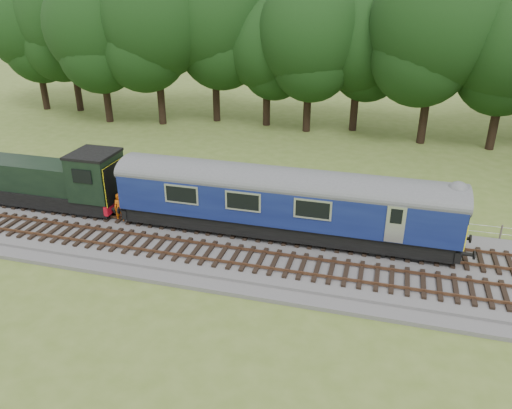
% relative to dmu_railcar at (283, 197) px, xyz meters
% --- Properties ---
extents(ground, '(120.00, 120.00, 0.00)m').
position_rel_dmu_railcar_xyz_m(ground, '(-2.51, -1.40, -2.61)').
color(ground, '#536B27').
rests_on(ground, ground).
extents(ballast, '(70.00, 7.00, 0.35)m').
position_rel_dmu_railcar_xyz_m(ballast, '(-2.51, -1.40, -2.43)').
color(ballast, '#4C4C4F').
rests_on(ballast, ground).
extents(track_north, '(67.20, 2.40, 0.21)m').
position_rel_dmu_railcar_xyz_m(track_north, '(-2.51, -0.00, -2.19)').
color(track_north, black).
rests_on(track_north, ballast).
extents(track_south, '(67.20, 2.40, 0.21)m').
position_rel_dmu_railcar_xyz_m(track_south, '(-2.51, -3.00, -2.19)').
color(track_south, black).
rests_on(track_south, ballast).
extents(fence, '(64.00, 0.12, 1.00)m').
position_rel_dmu_railcar_xyz_m(fence, '(-2.51, 3.10, -2.61)').
color(fence, '#6B6054').
rests_on(fence, ground).
extents(tree_line, '(70.00, 8.00, 18.00)m').
position_rel_dmu_railcar_xyz_m(tree_line, '(-2.51, 20.60, -2.61)').
color(tree_line, black).
rests_on(tree_line, ground).
extents(dmu_railcar, '(18.05, 2.86, 3.88)m').
position_rel_dmu_railcar_xyz_m(dmu_railcar, '(0.00, 0.00, 0.00)').
color(dmu_railcar, black).
rests_on(dmu_railcar, ground).
extents(shunter_loco, '(8.91, 2.60, 3.38)m').
position_rel_dmu_railcar_xyz_m(shunter_loco, '(-13.93, 0.00, -0.63)').
color(shunter_loco, black).
rests_on(shunter_loco, ground).
extents(worker, '(0.73, 0.68, 1.67)m').
position_rel_dmu_railcar_xyz_m(worker, '(-9.41, -0.79, -1.42)').
color(worker, '#E05E0B').
rests_on(worker, ballast).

